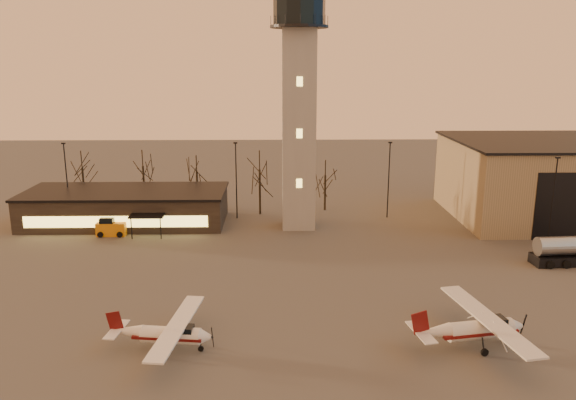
% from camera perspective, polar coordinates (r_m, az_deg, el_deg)
% --- Properties ---
extents(ground, '(220.00, 220.00, 0.00)m').
position_cam_1_polar(ground, '(43.04, 2.57, -14.22)').
color(ground, '#43403E').
rests_on(ground, ground).
extents(control_tower, '(6.80, 6.80, 32.60)m').
position_cam_1_polar(control_tower, '(68.02, 1.12, 10.60)').
color(control_tower, gray).
rests_on(control_tower, ground).
extents(hangar, '(30.60, 20.60, 10.30)m').
position_cam_1_polar(hangar, '(82.94, 26.69, 1.93)').
color(hangar, '#958262').
rests_on(hangar, ground).
extents(terminal, '(25.40, 12.20, 4.30)m').
position_cam_1_polar(terminal, '(74.72, -16.10, -0.66)').
color(terminal, black).
rests_on(terminal, ground).
extents(light_poles, '(58.50, 12.25, 10.14)m').
position_cam_1_polar(light_poles, '(70.52, 1.45, 1.76)').
color(light_poles, black).
rests_on(light_poles, ground).
extents(tree_row, '(37.20, 9.20, 8.80)m').
position_cam_1_polar(tree_row, '(79.13, -9.15, 3.32)').
color(tree_row, black).
rests_on(tree_row, ground).
extents(cessna_front, '(9.43, 11.87, 3.26)m').
position_cam_1_polar(cessna_front, '(44.25, 19.07, -12.58)').
color(cessna_front, silver).
rests_on(cessna_front, ground).
extents(cessna_rear, '(8.26, 10.41, 2.86)m').
position_cam_1_polar(cessna_rear, '(42.33, -11.63, -13.53)').
color(cessna_rear, white).
rests_on(cessna_rear, ground).
extents(fuel_truck, '(8.16, 3.08, 2.98)m').
position_cam_1_polar(fuel_truck, '(64.59, 26.84, -4.83)').
color(fuel_truck, black).
rests_on(fuel_truck, ground).
extents(service_cart, '(3.44, 2.21, 2.17)m').
position_cam_1_polar(service_cart, '(70.43, -17.49, -2.76)').
color(service_cart, orange).
rests_on(service_cart, ground).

